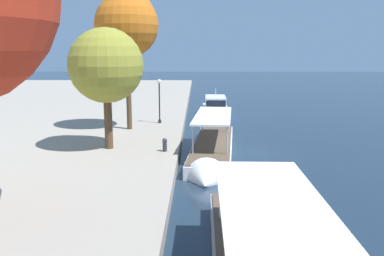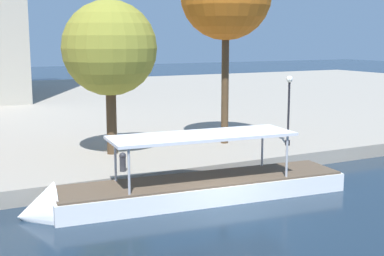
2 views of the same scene
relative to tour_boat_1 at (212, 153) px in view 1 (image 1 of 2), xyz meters
The scene contains 7 objects.
ground_plane 3.04m from the tour_boat_1, 69.49° to the right, with size 220.00×220.00×0.00m, color #192838.
tour_boat_1 is the anchor object (origin of this frame).
motor_yacht_2 16.18m from the tour_boat_1, ahead, with size 9.89×2.83×4.17m.
mooring_bollard_0 3.52m from the tour_boat_1, 114.04° to the left, with size 0.31×0.31×0.87m.
lamp_post 10.27m from the tour_boat_1, 26.33° to the left, with size 0.37×0.37×3.91m.
tree_1 9.14m from the tour_boat_1, 93.30° to the left, with size 4.82×4.82×7.87m.
tree_2 12.57m from the tour_boat_1, 46.65° to the left, with size 5.08×5.08×10.90m.
Camera 1 is at (-27.50, 3.85, 7.15)m, focal length 37.45 mm.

